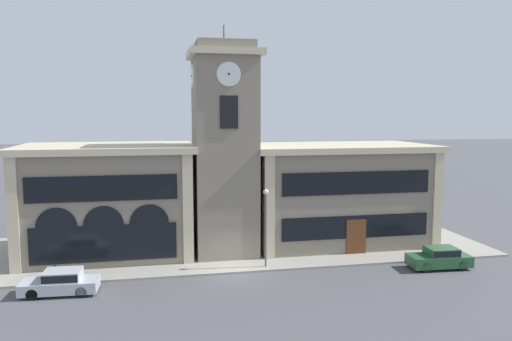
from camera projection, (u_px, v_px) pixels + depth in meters
ground_plane at (236, 274)px, 32.20m from camera, size 300.00×300.00×0.00m
sidewalk_kerb at (223, 248)px, 38.27m from camera, size 40.19×12.49×0.15m
clock_tower at (225, 150)px, 35.91m from camera, size 5.06×5.06×16.50m
town_hall_left_wing at (109, 200)px, 36.39m from camera, size 12.40×8.66×8.08m
town_hall_right_wing at (337, 193)px, 39.90m from camera, size 14.31×8.66×7.90m
parked_car_near at (61, 282)px, 28.61m from camera, size 4.33×2.01×1.40m
parked_car_mid at (440, 257)px, 33.35m from camera, size 4.17×1.95×1.43m
street_lamp at (266, 215)px, 32.95m from camera, size 0.36×0.36×5.23m
bollard at (55, 273)px, 30.40m from camera, size 0.18×0.18×1.06m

